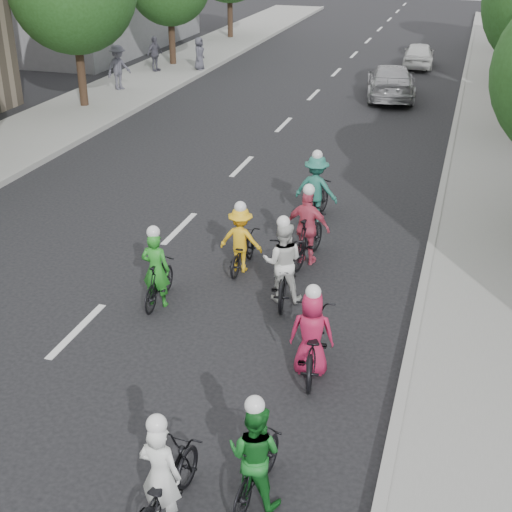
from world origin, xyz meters
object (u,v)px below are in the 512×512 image
at_px(cyclist_1, 256,460).
at_px(cyclist_2, 241,245).
at_px(spectator_0, 118,67).
at_px(spectator_2, 199,53).
at_px(spectator_1, 155,54).
at_px(cyclist_7, 316,193).
at_px(follow_car_lead, 391,81).
at_px(cyclist_6, 283,269).
at_px(cyclist_0, 164,484).
at_px(follow_car_trail, 419,55).
at_px(cyclist_3, 308,233).
at_px(cyclist_5, 158,277).
at_px(cyclist_4, 312,340).

distance_m(cyclist_1, cyclist_2, 6.76).
height_order(spectator_0, spectator_2, spectator_0).
bearing_deg(spectator_0, spectator_1, 25.21).
height_order(cyclist_7, follow_car_lead, cyclist_7).
bearing_deg(cyclist_2, follow_car_lead, -93.03).
bearing_deg(spectator_1, cyclist_6, -130.76).
xyz_separation_m(cyclist_0, follow_car_trail, (0.26, 31.20, 0.07)).
bearing_deg(follow_car_lead, spectator_0, 3.56).
distance_m(cyclist_3, spectator_0, 18.04).
relative_size(cyclist_5, follow_car_trail, 0.47).
bearing_deg(cyclist_4, cyclist_6, -72.46).
bearing_deg(cyclist_6, cyclist_3, -102.96).
relative_size(cyclist_0, follow_car_lead, 0.39).
distance_m(cyclist_4, follow_car_lead, 20.39).
bearing_deg(spectator_0, cyclist_7, -112.65).
xyz_separation_m(cyclist_4, cyclist_5, (-3.43, 1.37, -0.00)).
xyz_separation_m(cyclist_3, spectator_1, (-11.73, 17.92, 0.28)).
bearing_deg(cyclist_3, cyclist_6, 93.75).
xyz_separation_m(cyclist_2, spectator_1, (-10.44, 18.70, 0.38)).
bearing_deg(spectator_0, cyclist_2, -121.97).
bearing_deg(spectator_2, cyclist_4, -155.19).
bearing_deg(cyclist_2, spectator_1, -60.41).
relative_size(cyclist_1, cyclist_2, 1.04).
relative_size(cyclist_7, follow_car_lead, 0.39).
height_order(cyclist_2, follow_car_trail, cyclist_2).
xyz_separation_m(cyclist_3, follow_car_trail, (0.24, 23.37, -0.07)).
height_order(cyclist_4, follow_car_lead, cyclist_4).
xyz_separation_m(cyclist_6, spectator_1, (-11.64, 19.68, 0.32)).
height_order(cyclist_1, spectator_0, spectator_0).
distance_m(cyclist_0, cyclist_6, 6.08).
distance_m(cyclist_3, spectator_1, 21.42).
bearing_deg(spectator_1, cyclist_7, -125.12).
xyz_separation_m(cyclist_7, spectator_0, (-11.22, 11.44, 0.36)).
distance_m(cyclist_2, cyclist_5, 2.21).
bearing_deg(follow_car_lead, follow_car_trail, -102.71).
relative_size(cyclist_5, cyclist_7, 0.92).
bearing_deg(spectator_1, cyclist_4, -131.24).
distance_m(cyclist_1, follow_car_lead, 23.47).
relative_size(cyclist_4, cyclist_6, 0.99).
bearing_deg(spectator_0, cyclist_6, -120.74).
relative_size(cyclist_3, follow_car_trail, 0.52).
xyz_separation_m(cyclist_5, follow_car_trail, (2.64, 26.06, 0.03)).
bearing_deg(spectator_1, spectator_0, -159.07).
distance_m(cyclist_0, cyclist_2, 7.16).
height_order(cyclist_4, spectator_2, same).
relative_size(cyclist_1, follow_car_trail, 0.46).
xyz_separation_m(cyclist_2, cyclist_7, (0.94, 3.18, 0.14)).
bearing_deg(cyclist_3, cyclist_7, -74.88).
bearing_deg(follow_car_lead, cyclist_0, 81.90).
relative_size(cyclist_3, spectator_1, 1.17).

